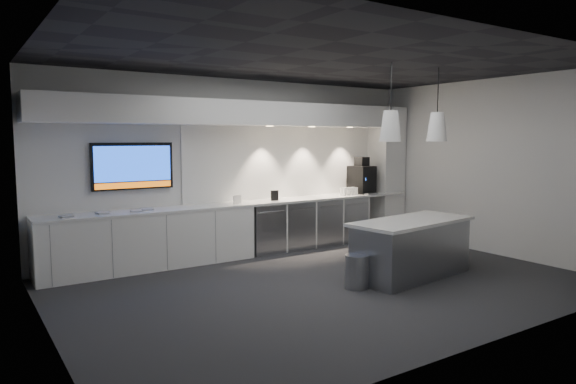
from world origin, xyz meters
TOP-DOWN VIEW (x-y plane):
  - floor at (0.00, 0.00)m, footprint 7.00×7.00m
  - ceiling at (0.00, 0.00)m, footprint 7.00×7.00m
  - wall_back at (0.00, 2.50)m, footprint 7.00×0.00m
  - wall_front at (0.00, -2.50)m, footprint 7.00×0.00m
  - wall_left at (-3.50, 0.00)m, footprint 0.00×7.00m
  - wall_right at (3.50, 0.00)m, footprint 0.00×7.00m
  - back_counter at (0.00, 2.17)m, footprint 6.80×0.65m
  - left_base_cabinets at (-1.75, 2.17)m, footprint 3.30×0.63m
  - fridge_unit_a at (0.25, 2.17)m, footprint 0.60×0.61m
  - fridge_unit_b at (0.88, 2.17)m, footprint 0.60×0.61m
  - fridge_unit_c at (1.51, 2.17)m, footprint 0.60×0.61m
  - fridge_unit_d at (2.14, 2.17)m, footprint 0.60×0.61m
  - backsplash at (1.20, 2.48)m, footprint 4.60×0.03m
  - soffit at (0.00, 2.20)m, footprint 6.90×0.60m
  - column at (3.20, 2.20)m, footprint 0.55×0.55m
  - wall_tv at (-1.90, 2.45)m, footprint 1.25×0.07m
  - island at (1.23, -0.38)m, footprint 2.05×1.09m
  - bin at (0.19, -0.38)m, footprint 0.40×0.40m
  - coffee_machine at (2.55, 2.20)m, footprint 0.43×0.59m
  - sign_black at (0.46, 2.12)m, footprint 0.14×0.04m
  - sign_white at (-0.28, 2.09)m, footprint 0.18×0.08m
  - cup_cluster at (2.14, 2.11)m, footprint 0.36×0.17m
  - tray_a at (-2.95, 2.08)m, footprint 0.19×0.19m
  - tray_b at (-2.45, 2.15)m, footprint 0.19×0.19m
  - tray_c at (-1.98, 2.08)m, footprint 0.18×0.18m
  - tray_d at (-1.79, 2.17)m, footprint 0.17×0.17m
  - pendant_left at (0.76, -0.38)m, footprint 0.29×0.29m
  - pendant_right at (1.69, -0.38)m, footprint 0.29×0.29m

SIDE VIEW (x-z plane):
  - floor at x=0.00m, z-range 0.00..0.00m
  - bin at x=0.19m, z-range 0.00..0.45m
  - island at x=1.23m, z-range 0.00..0.83m
  - fridge_unit_a at x=0.25m, z-range 0.00..0.85m
  - fridge_unit_b at x=0.88m, z-range 0.00..0.85m
  - fridge_unit_c at x=1.51m, z-range 0.00..0.85m
  - fridge_unit_d at x=2.14m, z-range 0.00..0.85m
  - left_base_cabinets at x=-1.75m, z-range 0.00..0.86m
  - back_counter at x=0.00m, z-range 0.86..0.90m
  - tray_a at x=-2.95m, z-range 0.90..0.92m
  - tray_b at x=-2.45m, z-range 0.90..0.92m
  - tray_c at x=-1.98m, z-range 0.90..0.92m
  - tray_d at x=-1.79m, z-range 0.90..0.92m
  - sign_white at x=-0.28m, z-range 0.90..1.04m
  - cup_cluster at x=2.14m, z-range 0.90..1.04m
  - sign_black at x=0.46m, z-range 0.90..1.08m
  - coffee_machine at x=2.55m, z-range 0.84..1.55m
  - column at x=3.20m, z-range 0.00..2.60m
  - wall_back at x=0.00m, z-range -2.00..5.00m
  - wall_front at x=0.00m, z-range -2.00..5.00m
  - wall_left at x=-3.50m, z-range -2.00..5.00m
  - wall_right at x=3.50m, z-range -2.00..5.00m
  - backsplash at x=1.20m, z-range 0.90..2.20m
  - wall_tv at x=-1.90m, z-range 1.20..1.92m
  - pendant_left at x=0.76m, z-range 1.59..2.71m
  - pendant_right at x=1.69m, z-range 1.59..2.71m
  - soffit at x=0.00m, z-range 2.20..2.60m
  - ceiling at x=0.00m, z-range 3.00..3.00m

